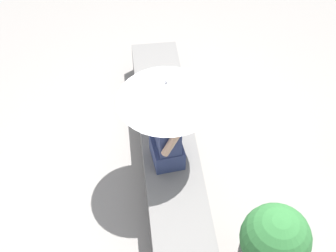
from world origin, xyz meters
name	(u,v)px	position (x,y,z in m)	size (l,w,h in m)	color
ground_plane	(169,166)	(0.00, 0.00, 0.00)	(14.00, 14.00, 0.00)	gray
stone_bench	(169,154)	(0.00, 0.00, 0.20)	(3.19, 0.54, 0.40)	slate
person_seated	(167,132)	(0.22, -0.04, 0.79)	(0.49, 0.32, 0.90)	navy
parasol	(167,91)	(0.17, -0.04, 1.25)	(0.87, 0.87, 0.98)	#B7B7BC
handbag_black	(162,86)	(-0.68, 0.01, 0.54)	(0.29, 0.21, 0.28)	brown
tote_bag_canvas	(158,108)	(-0.33, -0.07, 0.55)	(0.26, 0.19, 0.30)	#335184
planter_far	(272,247)	(1.28, 0.71, 0.45)	(0.58, 0.58, 0.88)	gray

